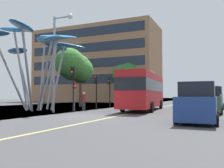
{
  "coord_description": "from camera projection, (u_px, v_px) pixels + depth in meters",
  "views": [
    {
      "loc": [
        8.19,
        -14.69,
        1.43
      ],
      "look_at": [
        -1.25,
        6.62,
        2.5
      ],
      "focal_mm": 39.11,
      "sensor_mm": 36.0,
      "label": 1
    }
  ],
  "objects": [
    {
      "name": "ground",
      "position": [
        81.0,
        116.0,
        16.95
      ],
      "size": [
        120.0,
        240.0,
        0.1
      ],
      "color": "#424244"
    },
    {
      "name": "red_bus",
      "position": [
        143.0,
        89.0,
        23.17
      ],
      "size": [
        3.48,
        10.79,
        3.63
      ],
      "color": "red",
      "rests_on": "ground"
    },
    {
      "name": "leaf_sculpture",
      "position": [
        36.0,
        44.0,
        23.28
      ],
      "size": [
        9.92,
        10.47,
        8.22
      ],
      "color": "#9EA0A5",
      "rests_on": "ground"
    },
    {
      "name": "traffic_light_kerb_near",
      "position": [
        73.0,
        80.0,
        20.41
      ],
      "size": [
        0.28,
        0.42,
        3.76
      ],
      "color": "black",
      "rests_on": "ground"
    },
    {
      "name": "traffic_light_kerb_far",
      "position": [
        96.0,
        85.0,
        23.82
      ],
      "size": [
        0.28,
        0.42,
        3.37
      ],
      "color": "black",
      "rests_on": "ground"
    },
    {
      "name": "traffic_light_island_mid",
      "position": [
        109.0,
        86.0,
        27.31
      ],
      "size": [
        0.28,
        0.42,
        3.44
      ],
      "color": "black",
      "rests_on": "ground"
    },
    {
      "name": "car_parked_near",
      "position": [
        198.0,
        104.0,
        12.81
      ],
      "size": [
        2.02,
        4.43,
        2.1
      ],
      "color": "navy",
      "rests_on": "ground"
    },
    {
      "name": "car_parked_mid",
      "position": [
        208.0,
        101.0,
        19.22
      ],
      "size": [
        2.01,
        4.09,
        2.11
      ],
      "color": "#2D5138",
      "rests_on": "ground"
    },
    {
      "name": "car_parked_far",
      "position": [
        214.0,
        98.0,
        25.71
      ],
      "size": [
        1.94,
        4.19,
        2.31
      ],
      "color": "gray",
      "rests_on": "ground"
    },
    {
      "name": "car_side_street",
      "position": [
        209.0,
        98.0,
        32.78
      ],
      "size": [
        1.92,
        4.05,
        2.27
      ],
      "color": "gold",
      "rests_on": "ground"
    },
    {
      "name": "street_lamp",
      "position": [
        58.0,
        50.0,
        20.18
      ],
      "size": [
        1.86,
        0.44,
        8.08
      ],
      "color": "gray",
      "rests_on": "ground"
    },
    {
      "name": "tree_pavement_near",
      "position": [
        74.0,
        66.0,
        30.88
      ],
      "size": [
        4.18,
        5.21,
        7.34
      ],
      "color": "brown",
      "rests_on": "ground"
    },
    {
      "name": "tree_pavement_far",
      "position": [
        125.0,
        75.0,
        45.65
      ],
      "size": [
        4.74,
        4.33,
        7.5
      ],
      "color": "brown",
      "rests_on": "ground"
    },
    {
      "name": "pedestrian",
      "position": [
        84.0,
        101.0,
        22.28
      ],
      "size": [
        0.34,
        0.34,
        1.71
      ],
      "color": "#2D3342",
      "rests_on": "ground"
    },
    {
      "name": "no_entry_sign",
      "position": [
        75.0,
        92.0,
        22.11
      ],
      "size": [
        0.6,
        0.12,
        2.58
      ],
      "color": "gray",
      "rests_on": "ground"
    },
    {
      "name": "backdrop_building",
      "position": [
        96.0,
        66.0,
        54.52
      ],
      "size": [
        27.34,
        10.98,
        16.04
      ],
      "color": "#936B4C",
      "rests_on": "ground"
    }
  ]
}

